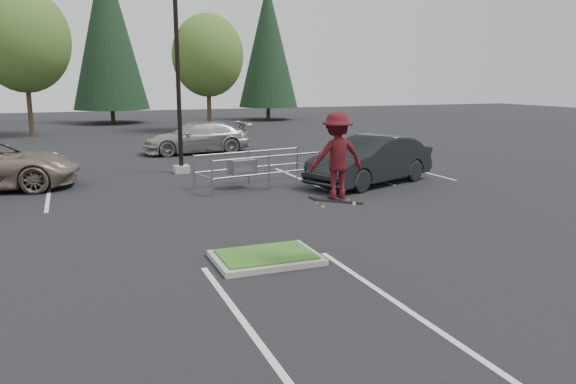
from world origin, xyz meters
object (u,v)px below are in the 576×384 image
object	(u,v)px
decid_c	(208,58)
car_r_charc	(371,160)
car_far_silver	(197,138)
conif_c	(268,45)
skateboarder	(337,157)
decid_b	(24,44)
conif_b	(108,30)
cart_corral	(246,166)
light_pole	(177,59)

from	to	relation	value
decid_c	car_r_charc	distance (m)	23.25
car_far_silver	car_r_charc	bearing A→B (deg)	18.14
conif_c	skateboarder	size ratio (longest dim) A/B	6.70
decid_b	skateboarder	bearing A→B (deg)	-77.22
decid_b	conif_b	xyz separation A→B (m)	(6.01, 9.97, 1.81)
conif_c	car_r_charc	xyz separation A→B (m)	(-7.50, -32.50, -5.97)
cart_corral	car_r_charc	distance (m)	4.58
conif_b	decid_c	bearing A→B (deg)	-60.68
conif_c	car_r_charc	size ratio (longest dim) A/B	2.34
skateboarder	light_pole	bearing A→B (deg)	-85.37
conif_b	skateboarder	world-z (taller)	conif_b
decid_c	cart_corral	bearing A→B (deg)	-100.27
car_r_charc	car_far_silver	world-z (taller)	car_r_charc
light_pole	skateboarder	bearing A→B (deg)	-87.16
skateboarder	conif_b	bearing A→B (deg)	-86.63
conif_b	car_r_charc	distance (m)	34.83
cart_corral	skateboarder	bearing A→B (deg)	-106.31
conif_c	decid_c	bearing A→B (deg)	-129.64
decid_c	car_r_charc	size ratio (longest dim) A/B	1.57
car_r_charc	decid_b	bearing A→B (deg)	-174.31
conif_c	car_far_silver	world-z (taller)	conif_c
skateboarder	car_far_silver	size ratio (longest dim) A/B	0.34
decid_b	conif_b	size ratio (longest dim) A/B	0.66
car_far_silver	conif_b	bearing A→B (deg)	-175.75
decid_b	decid_c	world-z (taller)	decid_b
decid_c	conif_c	distance (m)	12.65
decid_c	conif_c	bearing A→B (deg)	50.36
decid_b	cart_corral	size ratio (longest dim) A/B	2.12
light_pole	conif_b	xyz separation A→B (m)	(-0.50, 28.50, 3.29)
car_r_charc	car_far_silver	xyz separation A→B (m)	(-4.03, 11.00, -0.08)
decid_b	car_far_silver	bearing A→B (deg)	-55.93
decid_b	conif_b	world-z (taller)	conif_b
decid_b	conif_c	xyz separation A→B (m)	(20.01, 8.97, 0.80)
cart_corral	car_r_charc	size ratio (longest dim) A/B	0.85
light_pole	cart_corral	bearing A→B (deg)	-69.66
conif_b	car_far_silver	world-z (taller)	conif_b
conif_b	skateboarder	size ratio (longest dim) A/B	7.77
light_pole	conif_c	bearing A→B (deg)	63.85
decid_b	cart_corral	world-z (taller)	decid_b
car_r_charc	cart_corral	bearing A→B (deg)	-123.76
light_pole	conif_b	world-z (taller)	conif_b
light_pole	conif_c	world-z (taller)	conif_c
decid_c	car_r_charc	bearing A→B (deg)	-88.72
decid_c	skateboarder	size ratio (longest dim) A/B	4.49
conif_c	decid_b	bearing A→B (deg)	-155.86
decid_c	skateboarder	distance (m)	31.35
decid_c	conif_c	xyz separation A→B (m)	(8.01, 9.67, 1.59)
conif_c	conif_b	bearing A→B (deg)	175.91
decid_b	skateboarder	distance (m)	32.55
conif_c	skateboarder	distance (m)	42.73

